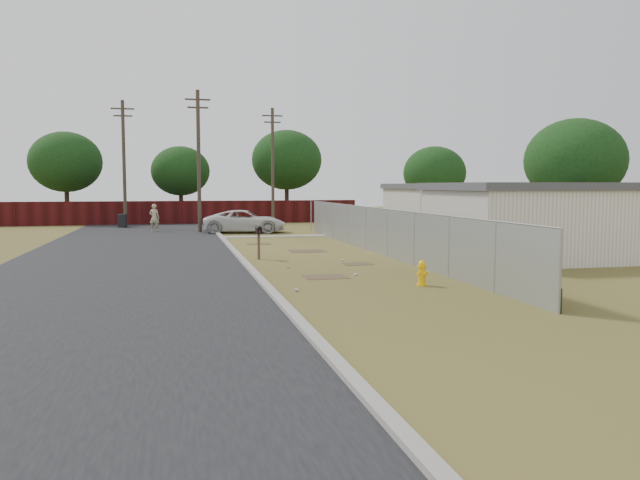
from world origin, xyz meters
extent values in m
plane|color=olive|center=(0.00, 0.00, 0.00)|extent=(120.00, 120.00, 0.00)
cube|color=black|center=(-7.50, 8.00, 0.01)|extent=(9.00, 60.00, 0.02)
cube|color=gray|center=(-3.00, 8.00, 0.06)|extent=(0.25, 60.00, 0.12)
cube|color=gray|center=(0.00, 11.50, 0.01)|extent=(6.20, 1.00, 0.03)
cylinder|color=gray|center=(3.10, -12.00, 1.00)|extent=(0.06, 0.06, 2.00)
cylinder|color=gray|center=(3.10, -9.00, 1.00)|extent=(0.06, 0.06, 2.00)
cylinder|color=gray|center=(3.10, -6.00, 1.00)|extent=(0.06, 0.06, 2.00)
cylinder|color=gray|center=(3.10, -3.00, 1.00)|extent=(0.06, 0.06, 2.00)
cylinder|color=gray|center=(3.10, 0.00, 1.00)|extent=(0.06, 0.06, 2.00)
cylinder|color=gray|center=(3.10, 3.00, 1.00)|extent=(0.06, 0.06, 2.00)
cylinder|color=gray|center=(3.10, 6.00, 1.00)|extent=(0.06, 0.06, 2.00)
cylinder|color=gray|center=(3.10, 9.00, 1.00)|extent=(0.06, 0.06, 2.00)
cylinder|color=gray|center=(3.10, 12.00, 1.00)|extent=(0.06, 0.06, 2.00)
cylinder|color=gray|center=(3.10, 15.00, 1.00)|extent=(0.06, 0.06, 2.00)
cylinder|color=gray|center=(3.10, 1.00, 2.00)|extent=(0.04, 26.00, 0.04)
cube|color=gray|center=(3.10, 1.00, 1.00)|extent=(0.01, 26.00, 2.00)
cube|color=black|center=(3.16, 1.00, 0.30)|extent=(0.03, 26.00, 0.60)
cube|color=#410D0E|center=(-6.00, 25.00, 0.90)|extent=(30.00, 0.12, 1.80)
cylinder|color=#463A2F|center=(-4.00, 16.00, 4.50)|extent=(0.24, 0.24, 9.00)
cube|color=#463A2F|center=(-4.00, 16.00, 8.40)|extent=(1.60, 0.10, 0.10)
cube|color=#463A2F|center=(-4.00, 16.00, 7.90)|extent=(1.30, 0.10, 0.10)
cylinder|color=#463A2F|center=(-9.00, 22.00, 4.50)|extent=(0.24, 0.24, 9.00)
cube|color=#463A2F|center=(-9.00, 22.00, 8.40)|extent=(1.60, 0.10, 0.10)
cube|color=#463A2F|center=(-9.00, 22.00, 7.90)|extent=(1.30, 0.10, 0.10)
cylinder|color=#463A2F|center=(2.00, 24.00, 4.50)|extent=(0.24, 0.24, 9.00)
cube|color=#463A2F|center=(2.00, 24.00, 8.40)|extent=(1.60, 0.10, 0.10)
cube|color=#463A2F|center=(2.00, 24.00, 7.90)|extent=(1.30, 0.10, 0.10)
cube|color=white|center=(9.00, -2.00, 1.40)|extent=(8.00, 6.00, 2.80)
cube|color=#47464B|center=(9.00, -2.00, 2.95)|extent=(8.32, 6.24, 0.30)
cube|color=white|center=(10.50, 9.00, 1.40)|extent=(7.00, 6.00, 2.80)
cube|color=#47464B|center=(10.50, 9.00, 2.95)|extent=(7.28, 6.24, 0.30)
cylinder|color=#322216|center=(-14.00, 29.00, 1.65)|extent=(0.36, 0.36, 3.30)
ellipsoid|color=black|center=(-14.00, 29.00, 4.88)|extent=(5.70, 5.70, 4.84)
cylinder|color=#322216|center=(-5.00, 30.00, 1.43)|extent=(0.36, 0.36, 2.86)
ellipsoid|color=black|center=(-5.00, 30.00, 4.23)|extent=(4.94, 4.94, 4.20)
cylinder|color=#322216|center=(4.00, 29.00, 1.76)|extent=(0.36, 0.36, 3.52)
ellipsoid|color=black|center=(4.00, 29.00, 5.20)|extent=(6.08, 6.08, 5.17)
cylinder|color=#322216|center=(13.00, 18.00, 1.32)|extent=(0.36, 0.36, 2.64)
ellipsoid|color=black|center=(13.00, 18.00, 3.90)|extent=(4.56, 4.56, 3.88)
cylinder|color=#322216|center=(14.00, 3.00, 1.43)|extent=(0.36, 0.36, 2.86)
ellipsoid|color=black|center=(14.00, 3.00, 4.23)|extent=(4.94, 4.94, 4.20)
cylinder|color=yellow|center=(1.60, -7.39, 0.03)|extent=(0.42, 0.42, 0.06)
cylinder|color=yellow|center=(1.60, -7.39, 0.31)|extent=(0.30, 0.30, 0.54)
cylinder|color=yellow|center=(1.60, -7.39, 0.58)|extent=(0.38, 0.38, 0.05)
sphere|color=yellow|center=(1.60, -7.39, 0.65)|extent=(0.28, 0.28, 0.21)
cylinder|color=yellow|center=(1.60, -7.39, 0.77)|extent=(0.05, 0.05, 0.06)
cylinder|color=yellow|center=(1.48, -7.44, 0.37)|extent=(0.13, 0.13, 0.10)
cylinder|color=yellow|center=(1.71, -7.33, 0.37)|extent=(0.13, 0.13, 0.10)
cylinder|color=yellow|center=(1.65, -7.51, 0.37)|extent=(0.16, 0.16, 0.13)
cube|color=brown|center=(-2.27, 0.39, 0.56)|extent=(0.10, 0.10, 1.12)
cube|color=black|center=(-2.27, 0.39, 1.15)|extent=(0.22, 0.54, 0.20)
cylinder|color=black|center=(-2.27, 0.39, 1.25)|extent=(0.22, 0.54, 0.20)
cube|color=red|center=(-2.26, 0.10, 1.15)|extent=(0.02, 0.05, 0.11)
imported|color=silver|center=(-1.22, 14.87, 0.72)|extent=(5.51, 3.22, 1.44)
imported|color=tan|center=(-6.85, 17.14, 0.90)|extent=(0.77, 0.63, 1.80)
cube|color=black|center=(-9.19, 21.62, 0.45)|extent=(0.62, 0.62, 0.90)
cube|color=black|center=(-9.19, 21.62, 0.92)|extent=(0.69, 0.69, 0.07)
cylinder|color=black|center=(-8.95, 21.31, 0.09)|extent=(0.07, 0.19, 0.19)
cylinder|color=silver|center=(0.25, -4.95, 0.04)|extent=(0.12, 0.10, 0.07)
cylinder|color=#BCBCC1|center=(-1.61, -2.64, 0.04)|extent=(0.11, 0.12, 0.07)
cylinder|color=silver|center=(0.88, -0.97, 0.04)|extent=(0.12, 0.11, 0.07)
cylinder|color=#BCBCC1|center=(-2.25, -7.53, 0.04)|extent=(0.12, 0.11, 0.07)
cylinder|color=silver|center=(0.26, 3.53, 0.04)|extent=(0.10, 0.12, 0.07)
camera|label=1|loc=(-5.57, -24.64, 2.98)|focal=35.00mm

